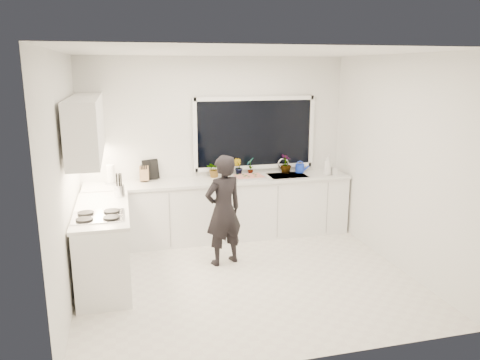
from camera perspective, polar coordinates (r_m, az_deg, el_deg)
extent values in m
cube|color=beige|center=(5.92, 0.70, -11.90)|extent=(4.00, 3.50, 0.02)
cube|color=white|center=(7.16, -2.92, 4.01)|extent=(4.00, 0.02, 2.70)
cube|color=white|center=(5.33, -20.61, -0.15)|extent=(0.02, 3.50, 2.70)
cube|color=white|center=(6.29, 18.72, 1.99)|extent=(0.02, 3.50, 2.70)
cube|color=white|center=(5.35, 0.78, 15.44)|extent=(4.00, 3.50, 0.02)
cube|color=black|center=(7.24, 1.80, 5.72)|extent=(1.80, 0.02, 1.00)
cube|color=white|center=(7.07, -2.33, -3.68)|extent=(3.92, 0.58, 0.88)
cube|color=white|center=(5.90, -16.23, -7.78)|extent=(0.58, 1.60, 0.88)
cube|color=silver|center=(6.94, -2.35, -0.08)|extent=(3.94, 0.62, 0.04)
cube|color=silver|center=(5.76, -16.53, -3.51)|extent=(0.62, 1.60, 0.04)
cube|color=white|center=(5.92, -18.20, 6.25)|extent=(0.34, 2.10, 0.70)
cube|color=silver|center=(7.24, 5.79, 0.19)|extent=(0.58, 0.42, 0.14)
cylinder|color=silver|center=(7.39, 5.29, 1.75)|extent=(0.03, 0.03, 0.22)
cube|color=black|center=(5.41, -16.88, -4.22)|extent=(0.56, 0.48, 0.03)
imported|color=black|center=(6.08, -2.03, -3.72)|extent=(0.62, 0.51, 1.46)
cube|color=silver|center=(7.01, 1.08, 0.36)|extent=(0.47, 0.36, 0.03)
cube|color=red|center=(7.01, 1.08, 0.50)|extent=(0.43, 0.32, 0.01)
cylinder|color=#1433BE|center=(7.45, 7.30, 1.44)|extent=(0.18, 0.18, 0.13)
cylinder|color=white|center=(6.88, -15.49, 0.59)|extent=(0.13, 0.13, 0.26)
cube|color=olive|center=(6.92, -11.60, 0.72)|extent=(0.14, 0.11, 0.22)
cylinder|color=silver|center=(6.16, -14.49, -1.31)|extent=(0.15, 0.15, 0.16)
cube|color=black|center=(7.02, -10.96, 1.18)|extent=(0.22, 0.03, 0.28)
cube|color=black|center=(7.02, -10.82, 1.26)|extent=(0.24, 0.11, 0.30)
imported|color=#26662D|center=(7.06, -3.17, 1.41)|extent=(0.31, 0.32, 0.26)
imported|color=#26662D|center=(7.14, -0.26, 1.56)|extent=(0.19, 0.18, 0.26)
imported|color=#26662D|center=(7.18, 1.27, 1.68)|extent=(0.14, 0.17, 0.28)
imported|color=#26662D|center=(7.35, 5.61, 2.00)|extent=(0.23, 0.23, 0.30)
imported|color=#D8BF66|center=(7.28, 10.62, 1.79)|extent=(0.17, 0.17, 0.32)
imported|color=#D8BF66|center=(7.35, 11.40, 1.28)|extent=(0.08, 0.08, 0.17)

